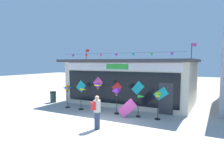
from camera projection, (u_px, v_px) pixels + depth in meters
The scene contains 11 objects.
ground_plane at pixel (98, 124), 10.95m from camera, with size 80.00×80.00×0.00m, color #ADAAA5.
kite_shop_building at pixel (132, 81), 16.60m from camera, with size 9.95×6.00×4.64m.
wind_spinner_far_left at pixel (67, 90), 14.67m from camera, with size 0.38×0.38×1.65m.
wind_spinner_left at pixel (82, 97), 14.02m from camera, with size 0.67×0.38×1.53m.
wind_spinner_center_left at pixel (98, 89), 13.51m from camera, with size 0.39×0.39×1.96m.
wind_spinner_center_right at pixel (117, 92), 12.84m from camera, with size 0.41×0.41×1.71m.
wind_spinner_right at pixel (141, 101), 12.12m from camera, with size 0.55×0.29×1.38m.
wind_spinner_far_right at pixel (158, 97), 11.60m from camera, with size 0.34×0.34×1.65m.
person_near_camera at pixel (97, 112), 9.98m from camera, with size 0.43×0.48×1.68m.
trash_bin at pixel (53, 97), 16.70m from camera, with size 0.52×0.52×0.91m.
display_kite_on_ground at pixel (127, 108), 12.05m from camera, with size 0.60×0.03×1.08m, color #EA4CA3.
Camera 1 is at (5.69, -9.04, 3.32)m, focal length 32.49 mm.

